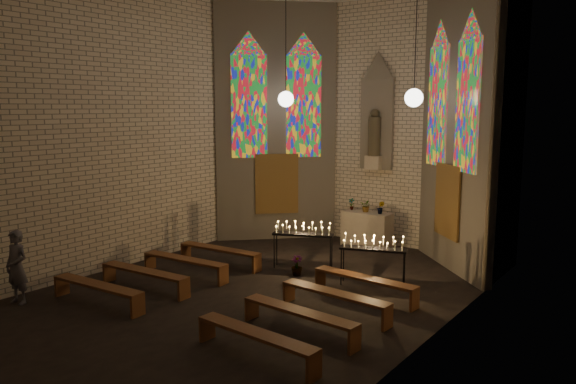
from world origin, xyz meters
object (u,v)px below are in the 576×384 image
object	(u,v)px
altar	(367,229)
votive_stand_left	(303,231)
aisle_flower_pot	(297,266)
visitor	(17,267)
votive_stand_right	(373,245)

from	to	relation	value
altar	votive_stand_left	bearing A→B (deg)	-94.34
aisle_flower_pot	visitor	bearing A→B (deg)	-125.46
altar	aisle_flower_pot	size ratio (longest dim) A/B	2.91
votive_stand_right	visitor	xyz separation A→B (m)	(-5.33, -5.29, -0.17)
aisle_flower_pot	votive_stand_right	distance (m)	1.99
altar	votive_stand_right	world-z (taller)	votive_stand_right
altar	votive_stand_right	size ratio (longest dim) A/B	0.93
aisle_flower_pot	votive_stand_left	size ratio (longest dim) A/B	0.32
altar	votive_stand_right	distance (m)	3.66
altar	votive_stand_right	bearing A→B (deg)	-59.70
votive_stand_left	votive_stand_right	bearing A→B (deg)	-30.08
altar	votive_stand_left	world-z (taller)	votive_stand_left
votive_stand_left	visitor	distance (m)	6.41
votive_stand_right	aisle_flower_pot	bearing A→B (deg)	171.24
votive_stand_left	votive_stand_right	xyz separation A→B (m)	(2.05, -0.22, -0.02)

